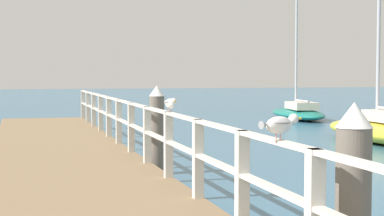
{
  "coord_description": "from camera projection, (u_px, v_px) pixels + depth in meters",
  "views": [
    {
      "loc": [
        -0.84,
        -0.29,
        1.9
      ],
      "look_at": [
        2.25,
        10.9,
        1.27
      ],
      "focal_mm": 59.02,
      "sensor_mm": 36.0,
      "label": 1
    }
  ],
  "objects": [
    {
      "name": "pier_deck",
      "position": [
        68.0,
        170.0,
        11.32
      ],
      "size": [
        2.75,
        22.3,
        0.35
      ],
      "primitive_type": "cube",
      "color": "#846B4C",
      "rests_on": "ground_plane"
    },
    {
      "name": "pier_railing",
      "position": [
        139.0,
        124.0,
        11.62
      ],
      "size": [
        0.12,
        20.82,
        0.98
      ],
      "color": "beige",
      "rests_on": "pier_deck"
    },
    {
      "name": "dock_piling_near",
      "position": [
        353.0,
        208.0,
        4.93
      ],
      "size": [
        0.29,
        0.29,
        1.68
      ],
      "color": "#6B6056",
      "rests_on": "ground_plane"
    },
    {
      "name": "dock_piling_far",
      "position": [
        157.0,
        129.0,
        11.88
      ],
      "size": [
        0.29,
        0.29,
        1.68
      ],
      "color": "#6B6056",
      "rests_on": "ground_plane"
    },
    {
      "name": "seagull_foreground",
      "position": [
        280.0,
        124.0,
        5.36
      ],
      "size": [
        0.46,
        0.25,
        0.21
      ],
      "rotation": [
        0.0,
        0.0,
        5.09
      ],
      "color": "white",
      "rests_on": "pier_railing"
    },
    {
      "name": "seagull_background",
      "position": [
        170.0,
        103.0,
        9.18
      ],
      "size": [
        0.19,
        0.48,
        0.21
      ],
      "rotation": [
        0.0,
        0.0,
        3.19
      ],
      "color": "white",
      "rests_on": "pier_railing"
    },
    {
      "name": "boat_2",
      "position": [
        298.0,
        112.0,
        26.36
      ],
      "size": [
        2.34,
        5.05,
        6.46
      ],
      "rotation": [
        0.0,
        0.0,
        -0.13
      ],
      "color": "#197266",
      "rests_on": "ground_plane"
    },
    {
      "name": "boat_6",
      "position": [
        383.0,
        129.0,
        17.24
      ],
      "size": [
        1.72,
        5.17,
        5.93
      ],
      "rotation": [
        0.0,
        0.0,
        -0.01
      ],
      "color": "gold",
      "rests_on": "ground_plane"
    }
  ]
}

